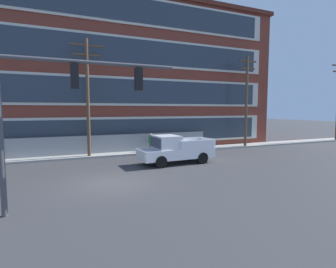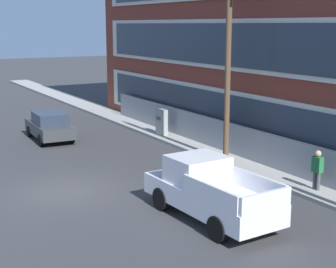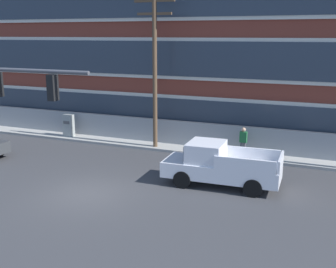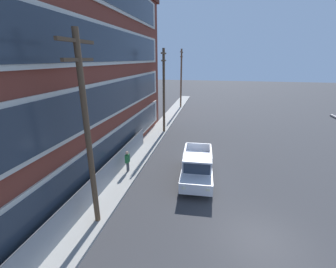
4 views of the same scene
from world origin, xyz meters
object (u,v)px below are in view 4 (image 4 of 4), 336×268
(utility_pole_midblock, at_px, (164,89))
(utility_pole_far_east, at_px, (181,76))
(utility_pole_near_corner, at_px, (87,128))
(pickup_truck_white, at_px, (197,167))
(pedestrian_near_cabinet, at_px, (127,161))

(utility_pole_midblock, xyz_separation_m, utility_pole_far_east, (13.62, 0.10, 0.34))
(utility_pole_near_corner, bearing_deg, utility_pole_midblock, -0.74)
(pickup_truck_white, height_order, pedestrian_near_cabinet, pickup_truck_white)
(pickup_truck_white, relative_size, utility_pole_far_east, 0.57)
(utility_pole_midblock, height_order, pedestrian_near_cabinet, utility_pole_midblock)
(utility_pole_near_corner, bearing_deg, utility_pole_far_east, -0.20)
(utility_pole_far_east, xyz_separation_m, pedestrian_near_cabinet, (-23.33, 0.48, -4.22))
(utility_pole_midblock, bearing_deg, pedestrian_near_cabinet, 176.61)
(pickup_truck_white, distance_m, utility_pole_far_east, 24.13)
(pickup_truck_white, relative_size, utility_pole_midblock, 0.60)
(pickup_truck_white, distance_m, utility_pole_midblock, 11.35)
(utility_pole_midblock, xyz_separation_m, pedestrian_near_cabinet, (-9.70, 0.57, -3.88))
(utility_pole_near_corner, distance_m, utility_pole_far_east, 28.57)
(utility_pole_near_corner, bearing_deg, pickup_truck_white, -41.17)
(utility_pole_near_corner, bearing_deg, pedestrian_near_cabinet, 4.15)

